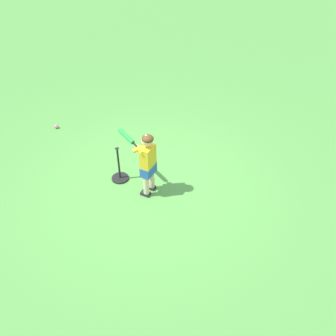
{
  "coord_description": "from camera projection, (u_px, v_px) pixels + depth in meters",
  "views": [
    {
      "loc": [
        4.41,
        -0.41,
        3.88
      ],
      "look_at": [
        0.26,
        0.27,
        0.45
      ],
      "focal_mm": 38.21,
      "sensor_mm": 36.0,
      "label": 1
    }
  ],
  "objects": [
    {
      "name": "child_batter",
      "position": [
        146.0,
        159.0,
        5.28
      ],
      "size": [
        0.7,
        0.54,
        1.08
      ],
      "color": "#232328",
      "rests_on": "ground"
    },
    {
      "name": "play_ball_behind_batter",
      "position": [
        57.0,
        126.0,
        7.1
      ],
      "size": [
        0.08,
        0.08,
        0.08
      ],
      "primitive_type": "sphere",
      "color": "pink",
      "rests_on": "ground"
    },
    {
      "name": "ground_plane",
      "position": [
        150.0,
        181.0,
        5.88
      ],
      "size": [
        40.0,
        40.0,
        0.0
      ],
      "primitive_type": "plane",
      "color": "#519942"
    },
    {
      "name": "batting_tee",
      "position": [
        120.0,
        174.0,
        5.86
      ],
      "size": [
        0.28,
        0.28,
        0.62
      ],
      "color": "black",
      "rests_on": "ground"
    }
  ]
}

